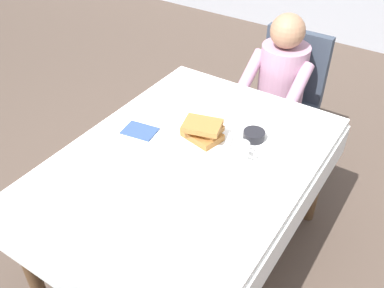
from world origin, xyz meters
The scene contains 13 objects.
ground_plane centered at (0.00, 0.00, 0.00)m, with size 14.00×14.00×0.00m, color brown.
dining_table_main centered at (0.00, 0.00, 0.65)m, with size 1.12×1.52×0.74m.
chair_diner centered at (0.03, 1.17, 0.53)m, with size 0.44×0.45×0.93m.
diner_person centered at (0.03, 1.01, 0.67)m, with size 0.40×0.43×1.12m.
plate_breakfast centered at (-0.01, 0.17, 0.75)m, with size 0.28×0.28×0.02m, color white.
breakfast_stack centered at (-0.01, 0.16, 0.80)m, with size 0.21×0.18×0.09m.
cup_coffee centered at (0.21, 0.14, 0.78)m, with size 0.11×0.08×0.08m.
bowl_butter centered at (0.20, 0.31, 0.76)m, with size 0.11×0.11×0.04m, color black.
syrup_pitcher centered at (-0.26, 0.29, 0.78)m, with size 0.08×0.08×0.07m.
fork_left_of_plate centered at (-0.20, 0.15, 0.74)m, with size 0.18×0.01×0.01m, color silver.
knife_right_of_plate centered at (0.18, 0.15, 0.74)m, with size 0.20×0.01×0.01m, color silver.
spoon_near_edge centered at (0.04, -0.19, 0.74)m, with size 0.15×0.01×0.01m, color silver.
napkin_folded centered at (-0.32, 0.04, 0.74)m, with size 0.17×0.12×0.01m, color #334C7F.
Camera 1 is at (0.88, -1.29, 2.05)m, focal length 39.99 mm.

